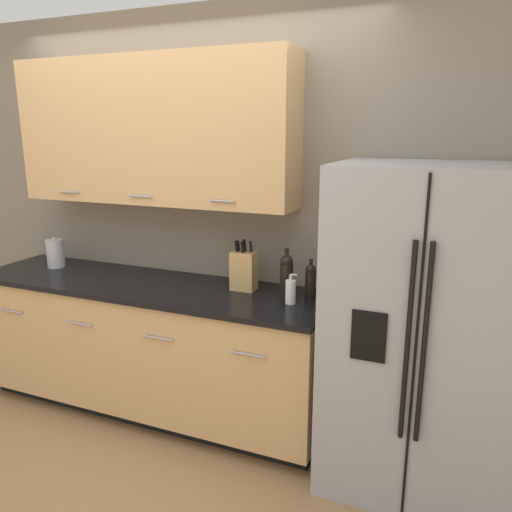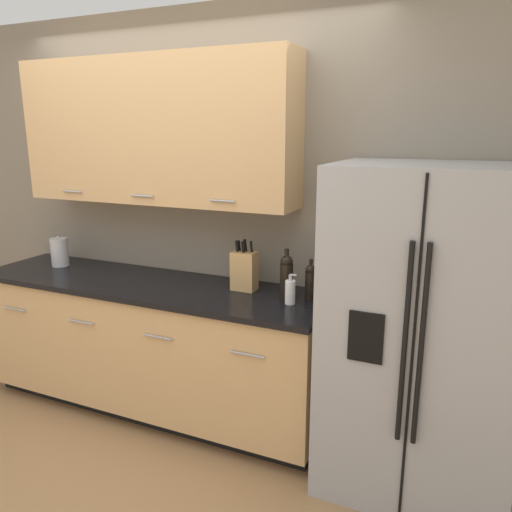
# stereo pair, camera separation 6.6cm
# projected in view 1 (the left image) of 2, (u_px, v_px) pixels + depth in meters

# --- Properties ---
(ground_plane) EXTENTS (14.00, 14.00, 0.00)m
(ground_plane) POSITION_uv_depth(u_px,v_px,m) (74.00, 508.00, 2.51)
(ground_plane) COLOR #997047
(wall_back) EXTENTS (10.00, 0.39, 2.60)m
(wall_back) POSITION_uv_depth(u_px,v_px,m) (183.00, 191.00, 3.29)
(wall_back) COLOR gray
(wall_back) RESTS_ON ground_plane
(counter_unit) EXTENTS (2.40, 0.64, 0.90)m
(counter_unit) POSITION_uv_depth(u_px,v_px,m) (150.00, 346.00, 3.32)
(counter_unit) COLOR black
(counter_unit) RESTS_ON ground_plane
(refrigerator) EXTENTS (0.93, 0.74, 1.70)m
(refrigerator) POSITION_uv_depth(u_px,v_px,m) (422.00, 332.00, 2.55)
(refrigerator) COLOR #9E9EA0
(refrigerator) RESTS_ON ground_plane
(knife_block) EXTENTS (0.15, 0.10, 0.32)m
(knife_block) POSITION_uv_depth(u_px,v_px,m) (244.00, 270.00, 3.04)
(knife_block) COLOR tan
(knife_block) RESTS_ON counter_unit
(wine_bottle) EXTENTS (0.08, 0.08, 0.29)m
(wine_bottle) POSITION_uv_depth(u_px,v_px,m) (286.00, 275.00, 2.89)
(wine_bottle) COLOR black
(wine_bottle) RESTS_ON counter_unit
(soap_dispenser) EXTENTS (0.06, 0.06, 0.18)m
(soap_dispenser) POSITION_uv_depth(u_px,v_px,m) (291.00, 291.00, 2.80)
(soap_dispenser) COLOR white
(soap_dispenser) RESTS_ON counter_unit
(oil_bottle) EXTENTS (0.06, 0.06, 0.24)m
(oil_bottle) POSITION_uv_depth(u_px,v_px,m) (310.00, 281.00, 2.87)
(oil_bottle) COLOR black
(oil_bottle) RESTS_ON counter_unit
(steel_canister) EXTENTS (0.12, 0.12, 0.22)m
(steel_canister) POSITION_uv_depth(u_px,v_px,m) (55.00, 253.00, 3.55)
(steel_canister) COLOR #B7B7BA
(steel_canister) RESTS_ON counter_unit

